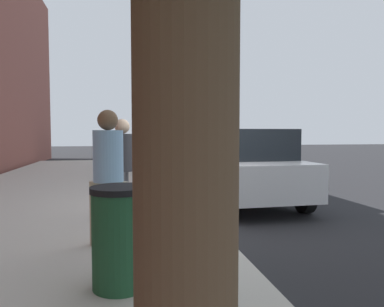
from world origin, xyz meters
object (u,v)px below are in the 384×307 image
at_px(pedestrian_at_meter, 123,160).
at_px(trash_bin, 120,237).
at_px(parking_meter, 174,161).
at_px(parked_sedan_near, 243,166).
at_px(traffic_signal, 149,112).
at_px(pedestrian_bystander, 108,165).
at_px(parked_van_far, 190,143).

relative_size(pedestrian_at_meter, trash_bin, 1.77).
distance_m(parking_meter, parked_sedan_near, 2.59).
xyz_separation_m(parked_sedan_near, trash_bin, (-4.66, 2.86, -0.24)).
bearing_deg(parking_meter, traffic_signal, -1.06).
bearing_deg(pedestrian_bystander, parking_meter, -13.06).
relative_size(parking_meter, parked_van_far, 0.27).
xyz_separation_m(traffic_signal, trash_bin, (-11.82, 1.10, -1.92)).
distance_m(pedestrian_at_meter, trash_bin, 3.00).
bearing_deg(trash_bin, traffic_signal, -5.32).
height_order(parking_meter, parked_sedan_near, parked_sedan_near).
bearing_deg(parked_van_far, pedestrian_at_meter, 162.18).
bearing_deg(parking_meter, parked_sedan_near, -48.37).
relative_size(parking_meter, trash_bin, 1.40).
bearing_deg(pedestrian_at_meter, parked_van_far, 81.43).
bearing_deg(parked_sedan_near, parked_van_far, 0.01).
bearing_deg(parked_sedan_near, traffic_signal, 13.82).
bearing_deg(trash_bin, pedestrian_at_meter, -0.26).
xyz_separation_m(parking_meter, pedestrian_at_meter, (0.01, 0.92, 0.04)).
relative_size(pedestrian_bystander, parked_sedan_near, 0.42).
bearing_deg(parked_sedan_near, pedestrian_at_meter, 120.91).
height_order(parking_meter, trash_bin, parking_meter).
height_order(parked_sedan_near, parked_van_far, parked_van_far).
bearing_deg(pedestrian_bystander, trash_bin, -151.15).
bearing_deg(pedestrian_at_meter, pedestrian_bystander, -87.25).
relative_size(pedestrian_bystander, traffic_signal, 0.51).
distance_m(parking_meter, trash_bin, 3.13).
distance_m(parking_meter, pedestrian_at_meter, 0.92).
bearing_deg(traffic_signal, pedestrian_at_meter, 173.01).
bearing_deg(trash_bin, parking_meter, -17.67).
bearing_deg(traffic_signal, trash_bin, 174.68).
bearing_deg(parking_meter, trash_bin, 162.33).
xyz_separation_m(parked_van_far, traffic_signal, (0.01, 1.76, 1.32)).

